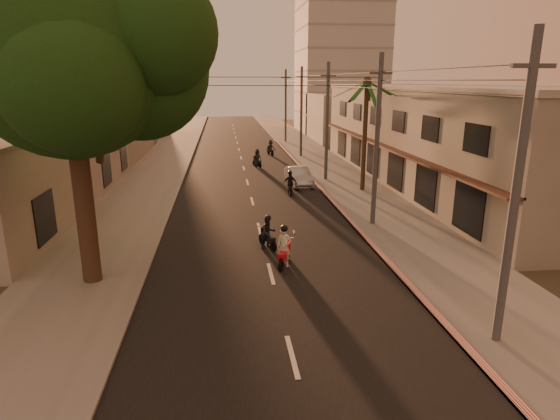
# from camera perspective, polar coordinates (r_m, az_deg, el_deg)

# --- Properties ---
(ground) EXTENTS (160.00, 160.00, 0.00)m
(ground) POSITION_cam_1_polar(r_m,az_deg,el_deg) (17.50, -0.44, -10.36)
(ground) COLOR #383023
(ground) RESTS_ON ground
(road) EXTENTS (10.00, 140.00, 0.02)m
(road) POSITION_cam_1_polar(r_m,az_deg,el_deg) (36.50, -4.00, 3.40)
(road) COLOR black
(road) RESTS_ON ground
(sidewalk_right) EXTENTS (5.00, 140.00, 0.12)m
(sidewalk_right) POSITION_cam_1_polar(r_m,az_deg,el_deg) (37.61, 7.50, 3.74)
(sidewalk_right) COLOR slate
(sidewalk_right) RESTS_ON ground
(sidewalk_left) EXTENTS (5.00, 140.00, 0.12)m
(sidewalk_left) POSITION_cam_1_polar(r_m,az_deg,el_deg) (36.90, -15.73, 3.06)
(sidewalk_left) COLOR slate
(sidewalk_left) RESTS_ON ground
(curb_stripe) EXTENTS (0.20, 60.00, 0.20)m
(curb_stripe) POSITION_cam_1_polar(r_m,az_deg,el_deg) (32.30, 5.55, 1.93)
(curb_stripe) COLOR #B22213
(curb_stripe) RESTS_ON ground
(shophouse_row) EXTENTS (8.80, 34.20, 7.30)m
(shophouse_row) POSITION_cam_1_polar(r_m,az_deg,el_deg) (37.36, 18.22, 8.61)
(shophouse_row) COLOR gray
(shophouse_row) RESTS_ON ground
(left_building) EXTENTS (8.20, 24.20, 5.20)m
(left_building) POSITION_cam_1_polar(r_m,az_deg,el_deg) (32.46, -29.03, 4.62)
(left_building) COLOR #9E998E
(left_building) RESTS_ON ground
(distant_tower) EXTENTS (12.10, 12.10, 28.00)m
(distant_tower) POSITION_cam_1_polar(r_m,az_deg,el_deg) (74.10, 7.44, 20.30)
(distant_tower) COLOR #B7B5B2
(distant_tower) RESTS_ON ground
(broadleaf_tree) EXTENTS (9.60, 8.70, 12.10)m
(broadleaf_tree) POSITION_cam_1_polar(r_m,az_deg,el_deg) (18.47, -23.19, 16.93)
(broadleaf_tree) COLOR black
(broadleaf_tree) RESTS_ON ground
(palm_tree) EXTENTS (5.00, 5.00, 8.20)m
(palm_tree) POSITION_cam_1_polar(r_m,az_deg,el_deg) (33.13, 10.56, 14.40)
(palm_tree) COLOR black
(palm_tree) RESTS_ON ground
(utility_poles) EXTENTS (1.20, 48.26, 9.00)m
(utility_poles) POSITION_cam_1_polar(r_m,az_deg,el_deg) (36.55, 5.83, 13.69)
(utility_poles) COLOR #38383A
(utility_poles) RESTS_ON ground
(filler_right) EXTENTS (8.00, 14.00, 6.00)m
(filler_right) POSITION_cam_1_polar(r_m,az_deg,el_deg) (62.84, 7.77, 11.12)
(filler_right) COLOR #9E998E
(filler_right) RESTS_ON ground
(filler_left_near) EXTENTS (8.00, 14.00, 4.40)m
(filler_left_near) POSITION_cam_1_polar(r_m,az_deg,el_deg) (51.43, -20.88, 8.42)
(filler_left_near) COLOR #9E998E
(filler_left_near) RESTS_ON ground
(filler_left_far) EXTENTS (8.00, 14.00, 7.00)m
(filler_left_far) POSITION_cam_1_polar(r_m,az_deg,el_deg) (68.87, -17.50, 11.35)
(filler_left_far) COLOR #9E998E
(filler_left_far) RESTS_ON ground
(scooter_red) EXTENTS (1.00, 1.79, 1.84)m
(scooter_red) POSITION_cam_1_polar(r_m,az_deg,el_deg) (19.79, 0.52, -4.64)
(scooter_red) COLOR black
(scooter_red) RESTS_ON ground
(scooter_mid_a) EXTENTS (1.16, 1.57, 1.63)m
(scooter_mid_a) POSITION_cam_1_polar(r_m,az_deg,el_deg) (21.91, -1.46, -2.83)
(scooter_mid_a) COLOR black
(scooter_mid_a) RESTS_ON ground
(scooter_mid_b) EXTENTS (1.02, 1.74, 1.70)m
(scooter_mid_b) POSITION_cam_1_polar(r_m,az_deg,el_deg) (32.25, 1.23, 3.19)
(scooter_mid_b) COLOR black
(scooter_mid_b) RESTS_ON ground
(scooter_far_a) EXTENTS (1.12, 1.61, 1.67)m
(scooter_far_a) POSITION_cam_1_polar(r_m,az_deg,el_deg) (42.99, -2.79, 6.27)
(scooter_far_a) COLOR black
(scooter_far_a) RESTS_ON ground
(scooter_far_b) EXTENTS (1.30, 1.64, 1.64)m
(scooter_far_b) POSITION_cam_1_polar(r_m,az_deg,el_deg) (49.76, -1.15, 7.54)
(scooter_far_b) COLOR black
(scooter_far_b) RESTS_ON ground
(parked_car) EXTENTS (1.96, 4.33, 1.37)m
(parked_car) POSITION_cam_1_polar(r_m,az_deg,el_deg) (35.29, 2.30, 4.12)
(parked_car) COLOR #9EA2A6
(parked_car) RESTS_ON ground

